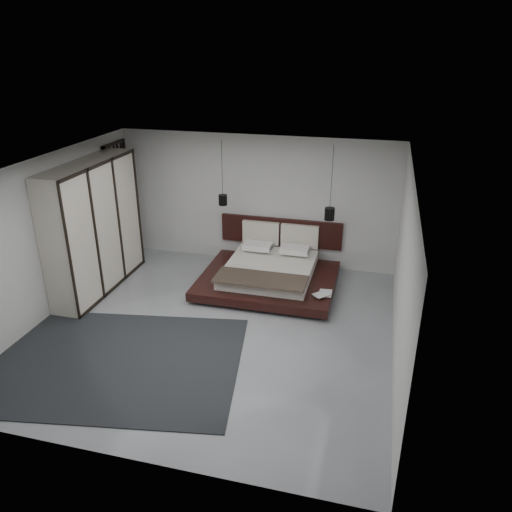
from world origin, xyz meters
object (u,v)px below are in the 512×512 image
(lattice_screen, at_px, (120,202))
(wardrobe, at_px, (94,227))
(rug, at_px, (113,361))
(pendant_left, at_px, (223,200))
(bed, at_px, (270,272))
(pendant_right, at_px, (330,214))

(lattice_screen, bearing_deg, wardrobe, -80.39)
(rug, bearing_deg, lattice_screen, 115.06)
(pendant_left, bearing_deg, bed, -20.37)
(bed, bearing_deg, pendant_left, 159.63)
(pendant_right, xyz_separation_m, rug, (-2.84, -3.61, -1.46))
(rug, bearing_deg, pendant_right, 51.78)
(lattice_screen, xyz_separation_m, rug, (1.75, -3.74, -1.29))
(bed, relative_size, pendant_left, 1.99)
(pendant_left, bearing_deg, rug, -100.51)
(rug, bearing_deg, pendant_left, 79.49)
(bed, distance_m, pendant_right, 1.66)
(pendant_left, height_order, pendant_right, same)
(bed, bearing_deg, wardrobe, -163.73)
(wardrobe, bearing_deg, pendant_left, 31.97)
(pendant_left, distance_m, wardrobe, 2.58)
(bed, distance_m, wardrobe, 3.53)
(lattice_screen, distance_m, pendant_right, 4.60)
(wardrobe, bearing_deg, pendant_right, 17.32)
(bed, relative_size, rug, 0.68)
(pendant_left, xyz_separation_m, pendant_right, (2.17, -0.00, -0.12))
(lattice_screen, distance_m, bed, 3.69)
(pendant_right, bearing_deg, bed, -159.63)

